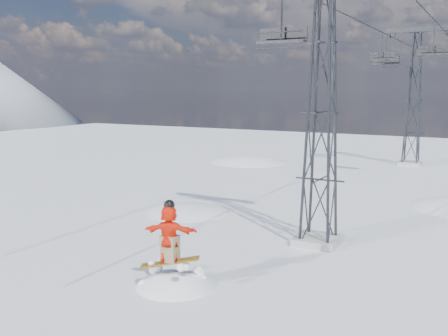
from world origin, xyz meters
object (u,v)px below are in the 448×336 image
at_px(lift_tower_near, 322,113).
at_px(lift_chair_near, 282,37).
at_px(lift_tower_far, 414,101).
at_px(snowboarder_jump, 176,331).

xyz_separation_m(lift_tower_near, lift_chair_near, (-2.20, 1.02, 3.22)).
bearing_deg(lift_tower_near, lift_chair_near, 155.18).
distance_m(lift_tower_near, lift_tower_far, 25.00).
bearing_deg(lift_chair_near, snowboarder_jump, -93.90).
distance_m(snowboarder_jump, lift_chair_near, 12.83).
distance_m(lift_tower_near, snowboarder_jump, 10.06).
xyz_separation_m(lift_tower_near, lift_tower_far, (0.00, 25.00, 0.00)).
xyz_separation_m(lift_tower_far, snowboarder_jump, (-2.72, -31.62, -7.08)).
bearing_deg(lift_tower_near, lift_tower_far, 90.00).
bearing_deg(snowboarder_jump, lift_tower_far, 85.08).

